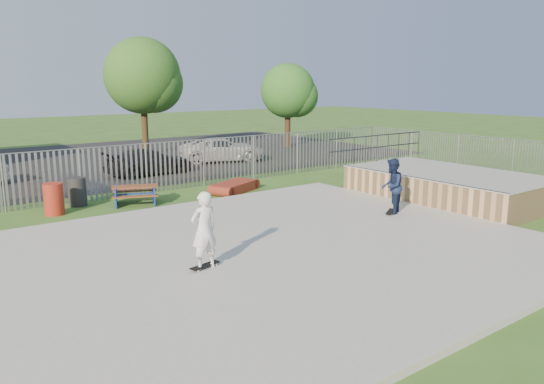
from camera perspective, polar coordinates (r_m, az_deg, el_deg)
ground at (r=13.72m, az=-1.55°, el=-6.89°), size 120.00×120.00×0.00m
concrete_slab at (r=13.70m, az=-1.55°, el=-6.60°), size 15.00×12.00×0.15m
quarter_pipe at (r=20.98m, az=18.30°, el=0.66°), size 5.50×7.05×2.19m
fence at (r=17.74m, az=-7.55°, el=0.66°), size 26.04×16.02×2.00m
picnic_table at (r=19.95m, az=-14.52°, el=-0.29°), size 1.98×1.82×0.68m
funbox at (r=21.53m, az=-4.06°, el=0.54°), size 2.24×1.74×0.40m
trash_bin_red at (r=19.19m, az=-22.42°, el=-0.71°), size 0.64×0.64×1.07m
trash_bin_grey at (r=20.27m, az=-20.19°, el=0.03°), size 0.62×0.62×1.03m
parking_lot at (r=30.85m, az=-22.54°, el=2.73°), size 40.00×18.00×0.02m
car_dark at (r=26.04m, az=-13.14°, el=3.20°), size 4.39×2.11×1.23m
car_white at (r=29.72m, az=-5.31°, el=4.57°), size 5.16×3.62×1.31m
tree_mid at (r=33.30m, az=-13.78°, el=12.03°), size 4.54×4.54×7.00m
tree_right at (r=36.09m, az=1.71°, el=10.81°), size 3.63×3.63×5.60m
skateboard_a at (r=17.84m, az=12.62°, el=-2.13°), size 0.79×0.58×0.08m
skateboard_b at (r=12.52m, az=-7.22°, el=-7.94°), size 0.82×0.36×0.08m
skater_navy at (r=17.65m, az=12.75°, el=0.61°), size 1.11×1.04×1.82m
skater_white at (r=12.26m, az=-7.33°, el=-4.11°), size 0.68×0.46×1.82m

